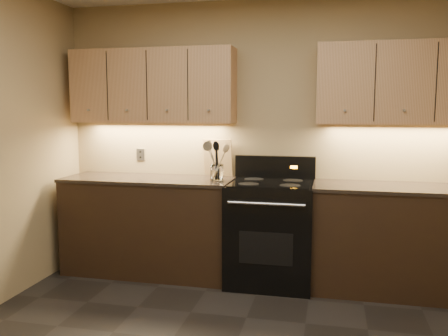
{
  "coord_description": "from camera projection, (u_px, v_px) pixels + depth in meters",
  "views": [
    {
      "loc": [
        0.59,
        -2.51,
        1.59
      ],
      "look_at": [
        -0.3,
        1.45,
        1.08
      ],
      "focal_mm": 38.0,
      "sensor_mm": 36.0,
      "label": 1
    }
  ],
  "objects": [
    {
      "name": "black_turner",
      "position": [
        218.0,
        161.0,
        4.3
      ],
      "size": [
        0.13,
        0.18,
        0.34
      ],
      "primitive_type": null,
      "rotation": [
        -0.29,
        -0.07,
        0.19
      ],
      "color": "black",
      "rests_on": "utensil_crock"
    },
    {
      "name": "outlet_plate",
      "position": [
        141.0,
        155.0,
        4.83
      ],
      "size": [
        0.08,
        0.01,
        0.12
      ],
      "primitive_type": "cube",
      "color": "#B2B5BA",
      "rests_on": "wall_back"
    },
    {
      "name": "counter_left",
      "position": [
        149.0,
        225.0,
        4.58
      ],
      "size": [
        1.62,
        0.62,
        0.93
      ],
      "color": "black",
      "rests_on": "ground"
    },
    {
      "name": "black_spoon",
      "position": [
        217.0,
        159.0,
        4.35
      ],
      "size": [
        0.08,
        0.16,
        0.36
      ],
      "primitive_type": null,
      "rotation": [
        0.25,
        0.09,
        -0.15
      ],
      "color": "black",
      "rests_on": "utensil_crock"
    },
    {
      "name": "utensil_crock",
      "position": [
        217.0,
        173.0,
        4.34
      ],
      "size": [
        0.14,
        0.14,
        0.15
      ],
      "color": "white",
      "rests_on": "counter_left"
    },
    {
      "name": "cutting_board",
      "position": [
        218.0,
        158.0,
        4.62
      ],
      "size": [
        0.29,
        0.1,
        0.36
      ],
      "primitive_type": "cube",
      "rotation": [
        0.15,
        0.0,
        -0.1
      ],
      "color": "tan",
      "rests_on": "counter_left"
    },
    {
      "name": "wooden_spoon",
      "position": [
        213.0,
        161.0,
        4.32
      ],
      "size": [
        0.19,
        0.1,
        0.33
      ],
      "primitive_type": null,
      "rotation": [
        -0.04,
        0.39,
        0.18
      ],
      "color": "tan",
      "rests_on": "utensil_crock"
    },
    {
      "name": "stove",
      "position": [
        271.0,
        231.0,
        4.3
      ],
      "size": [
        0.76,
        0.68,
        1.14
      ],
      "color": "black",
      "rests_on": "ground"
    },
    {
      "name": "upper_cab_right",
      "position": [
        403.0,
        83.0,
        4.06
      ],
      "size": [
        1.44,
        0.3,
        0.7
      ],
      "primitive_type": "cube",
      "color": "tan",
      "rests_on": "wall_back"
    },
    {
      "name": "steel_spatula",
      "position": [
        219.0,
        159.0,
        4.33
      ],
      "size": [
        0.21,
        0.13,
        0.38
      ],
      "primitive_type": null,
      "rotation": [
        0.0,
        -0.31,
        -0.28
      ],
      "color": "silver",
      "rests_on": "utensil_crock"
    },
    {
      "name": "wall_back",
      "position": [
        268.0,
        139.0,
        4.53
      ],
      "size": [
        4.0,
        0.04,
        2.6
      ],
      "primitive_type": "cube",
      "color": "#9C845C",
      "rests_on": "ground"
    },
    {
      "name": "steel_skimmer",
      "position": [
        220.0,
        160.0,
        4.31
      ],
      "size": [
        0.23,
        0.14,
        0.36
      ],
      "primitive_type": null,
      "rotation": [
        -0.17,
        -0.39,
        0.13
      ],
      "color": "silver",
      "rests_on": "utensil_crock"
    },
    {
      "name": "upper_cab_left",
      "position": [
        153.0,
        86.0,
        4.56
      ],
      "size": [
        1.6,
        0.3,
        0.7
      ],
      "primitive_type": "cube",
      "color": "tan",
      "rests_on": "wall_back"
    },
    {
      "name": "counter_right",
      "position": [
        398.0,
        239.0,
        4.08
      ],
      "size": [
        1.46,
        0.62,
        0.93
      ],
      "color": "black",
      "rests_on": "ground"
    }
  ]
}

